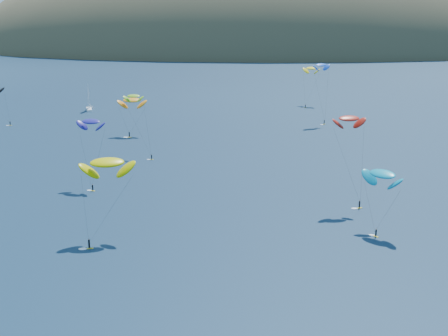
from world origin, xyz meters
name	(u,v)px	position (x,y,z in m)	size (l,w,h in m)	color
island	(281,58)	(39.40, 562.36, -10.74)	(730.00, 300.00, 210.00)	#3D3526
sailboat	(89,108)	(-71.13, 208.24, 0.97)	(10.09, 8.82, 12.09)	white
kitesurfer_1	(132,100)	(-43.08, 159.07, 12.80)	(10.54, 8.70, 15.71)	yellow
kitesurfer_2	(107,163)	(-31.86, 58.70, 16.00)	(12.02, 13.05, 19.15)	yellow
kitesurfer_3	(134,96)	(-37.62, 130.18, 18.86)	(10.27, 10.34, 20.69)	yellow
kitesurfer_4	(321,65)	(29.45, 183.00, 23.29)	(8.43, 8.47, 25.50)	yellow
kitesurfer_5	(383,174)	(27.60, 62.37, 12.76)	(9.94, 10.67, 15.54)	yellow
kitesurfer_9	(349,119)	(22.95, 80.32, 21.52)	(8.73, 7.27, 23.84)	yellow
kitesurfer_10	(91,122)	(-43.69, 95.70, 17.44)	(8.91, 10.39, 19.75)	yellow
kitesurfer_11	(312,68)	(30.89, 227.56, 16.91)	(9.29, 15.51, 19.32)	yellow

